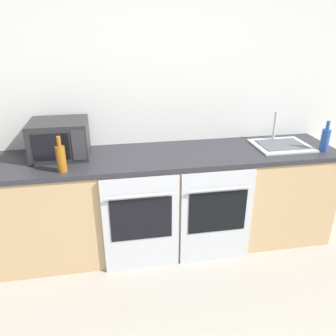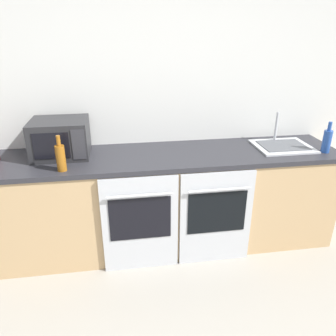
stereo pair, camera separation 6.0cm
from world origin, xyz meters
The scene contains 8 objects.
wall_back centered at (0.00, 2.31, 1.30)m, with size 10.00×0.06×2.60m.
counter_back centered at (0.00, 1.96, 0.44)m, with size 3.03×0.67×0.88m.
oven_left centered at (-0.24, 1.62, 0.42)m, with size 0.60×0.06×0.83m.
oven_right centered at (0.38, 1.62, 0.42)m, with size 0.60×0.06×0.83m.
microwave centered at (-0.84, 2.06, 1.03)m, with size 0.45×0.39×0.30m.
bottle_amber centered at (-0.80, 1.73, 0.99)m, with size 0.07×0.07×0.27m.
bottle_blue centered at (1.37, 1.79, 0.99)m, with size 0.07×0.07×0.27m.
sink centered at (1.07, 1.97, 0.90)m, with size 0.48×0.41×0.28m.
Camera 2 is at (-0.35, -0.60, 1.87)m, focal length 35.00 mm.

